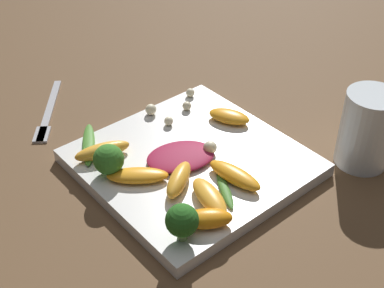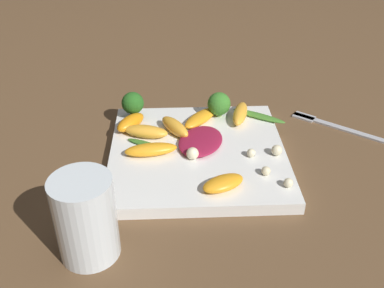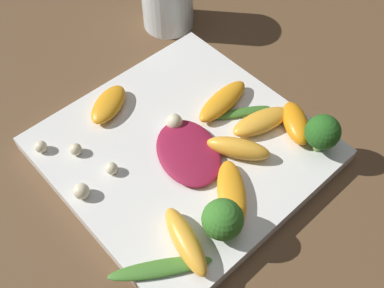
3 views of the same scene
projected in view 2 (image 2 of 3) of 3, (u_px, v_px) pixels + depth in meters
The scene contains 21 objects.
ground_plane at pixel (198, 159), 0.69m from camera, with size 2.40×2.40×0.00m, color brown.
plate at pixel (198, 154), 0.69m from camera, with size 0.27×0.27×0.02m.
drinking_glass at pixel (86, 218), 0.51m from camera, with size 0.07×0.07×0.11m.
fork at pixel (329, 124), 0.78m from camera, with size 0.12×0.14×0.01m.
radicchio_leaf_0 at pixel (201, 141), 0.69m from camera, with size 0.11×0.09×0.01m.
orange_segment_0 at pixel (200, 118), 0.75m from camera, with size 0.08×0.07×0.02m.
orange_segment_1 at pixel (131, 122), 0.73m from camera, with size 0.06×0.06×0.02m.
orange_segment_2 at pixel (240, 114), 0.76m from camera, with size 0.08×0.04×0.02m.
orange_segment_3 at pixel (146, 131), 0.71m from camera, with size 0.04×0.08×0.02m.
orange_segment_4 at pixel (151, 150), 0.67m from camera, with size 0.04×0.08×0.02m.
orange_segment_5 at pixel (175, 127), 0.72m from camera, with size 0.07×0.06×0.02m.
orange_segment_6 at pixel (223, 183), 0.60m from camera, with size 0.05×0.07×0.02m.
broccoli_floret_0 at pixel (133, 103), 0.75m from camera, with size 0.04×0.04×0.05m.
broccoli_floret_1 at pixel (219, 104), 0.76m from camera, with size 0.04×0.04×0.04m.
arugula_sprig_0 at pixel (259, 116), 0.76m from camera, with size 0.06×0.09×0.01m.
arugula_sprig_1 at pixel (147, 144), 0.69m from camera, with size 0.04×0.07×0.01m.
macadamia_nut_0 at pixel (266, 171), 0.63m from camera, with size 0.01×0.01×0.01m.
macadamia_nut_1 at pixel (288, 183), 0.60m from camera, with size 0.01×0.01×0.01m.
macadamia_nut_2 at pixel (277, 150), 0.67m from camera, with size 0.02×0.02×0.02m.
macadamia_nut_3 at pixel (193, 153), 0.66m from camera, with size 0.02×0.02×0.02m.
macadamia_nut_4 at pixel (251, 153), 0.66m from camera, with size 0.01×0.01×0.01m.
Camera 2 is at (-0.57, 0.03, 0.40)m, focal length 42.00 mm.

